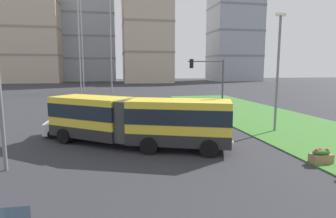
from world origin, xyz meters
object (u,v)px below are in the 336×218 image
at_px(streetlight_median, 278,68).
at_px(apartment_tower_centre, 146,25).
at_px(car_white_van, 76,125).
at_px(flower_planter_3, 321,156).
at_px(apartment_tower_west, 27,3).
at_px(traffic_light_far_right, 211,79).
at_px(articulated_bus, 136,120).
at_px(apartment_tower_westcentre, 89,28).
at_px(apartment_tower_eastcentre, 234,33).

xyz_separation_m(streetlight_median, apartment_tower_centre, (0.15, 80.80, 14.64)).
bearing_deg(car_white_van, flower_planter_3, -34.87).
height_order(apartment_tower_west, apartment_tower_centre, apartment_tower_west).
relative_size(flower_planter_3, traffic_light_far_right, 0.19).
distance_m(car_white_van, apartment_tower_west, 90.86).
bearing_deg(articulated_bus, traffic_light_far_right, 43.37).
xyz_separation_m(apartment_tower_west, apartment_tower_westcentre, (18.62, 11.93, -6.02)).
bearing_deg(apartment_tower_westcentre, car_white_van, -86.81).
distance_m(traffic_light_far_right, apartment_tower_west, 90.86).
height_order(traffic_light_far_right, streetlight_median, streetlight_median).
distance_m(car_white_van, apartment_tower_eastcentre, 99.03).
xyz_separation_m(traffic_light_far_right, apartment_tower_eastcentre, (38.24, 80.54, 14.37)).
xyz_separation_m(traffic_light_far_right, apartment_tower_west, (-35.50, 80.59, 22.38)).
xyz_separation_m(car_white_van, traffic_light_far_right, (11.54, 3.25, 3.14)).
relative_size(streetlight_median, apartment_tower_west, 0.17).
distance_m(apartment_tower_westcentre, apartment_tower_eastcentre, 56.44).
distance_m(streetlight_median, apartment_tower_centre, 82.12).
bearing_deg(apartment_tower_eastcentre, car_white_van, -120.72).
bearing_deg(traffic_light_far_right, articulated_bus, -136.63).
xyz_separation_m(flower_planter_3, apartment_tower_westcentre, (-18.38, 104.86, 19.83)).
distance_m(articulated_bus, streetlight_median, 11.52).
relative_size(car_white_van, streetlight_median, 0.50).
distance_m(car_white_van, traffic_light_far_right, 12.40).
height_order(car_white_van, apartment_tower_centre, apartment_tower_centre).
relative_size(flower_planter_3, apartment_tower_west, 0.02).
bearing_deg(traffic_light_far_right, streetlight_median, -56.06).
bearing_deg(apartment_tower_eastcentre, flower_planter_3, -111.58).
xyz_separation_m(flower_planter_3, apartment_tower_centre, (2.05, 88.09, 19.09)).
relative_size(car_white_van, apartment_tower_west, 0.09).
bearing_deg(car_white_van, apartment_tower_westcentre, 93.19).
height_order(flower_planter_3, apartment_tower_westcentre, apartment_tower_westcentre).
relative_size(apartment_tower_west, apartment_tower_eastcentre, 1.44).
relative_size(apartment_tower_westcentre, apartment_tower_eastcentre, 1.11).
bearing_deg(streetlight_median, apartment_tower_west, 114.43).
height_order(streetlight_median, apartment_tower_centre, apartment_tower_centre).
bearing_deg(apartment_tower_west, traffic_light_far_right, -66.23).
bearing_deg(apartment_tower_eastcentre, articulated_bus, -117.56).
relative_size(car_white_van, apartment_tower_westcentre, 0.11).
xyz_separation_m(apartment_tower_westcentre, apartment_tower_eastcentre, (55.12, -11.98, -1.99)).
height_order(articulated_bus, apartment_tower_west, apartment_tower_west).
xyz_separation_m(car_white_van, apartment_tower_westcentre, (-5.34, 95.77, 19.50)).
relative_size(apartment_tower_west, apartment_tower_westcentre, 1.30).
bearing_deg(flower_planter_3, apartment_tower_eastcentre, 68.42).
bearing_deg(apartment_tower_eastcentre, traffic_light_far_right, -115.40).
bearing_deg(articulated_bus, apartment_tower_west, 107.73).
bearing_deg(articulated_bus, flower_planter_3, -30.48).
bearing_deg(streetlight_median, apartment_tower_westcentre, 101.74).
relative_size(articulated_bus, car_white_van, 2.54).
height_order(car_white_van, apartment_tower_westcentre, apartment_tower_westcentre).
height_order(traffic_light_far_right, apartment_tower_west, apartment_tower_west).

